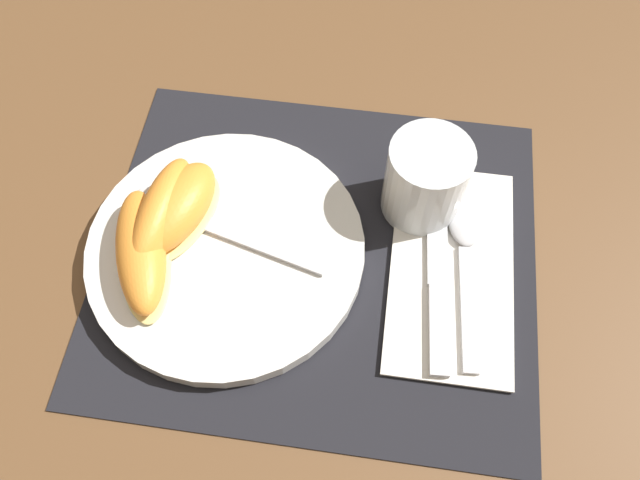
{
  "coord_description": "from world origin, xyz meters",
  "views": [
    {
      "loc": [
        0.04,
        -0.26,
        0.52
      ],
      "look_at": [
        0.0,
        0.0,
        0.02
      ],
      "focal_mm": 35.0,
      "sensor_mm": 36.0,
      "label": 1
    }
  ],
  "objects_px": {
    "knife": "(438,270)",
    "fork": "(213,227)",
    "juice_glass": "(425,183)",
    "citrus_wedge_1": "(161,218)",
    "spoon": "(466,241)",
    "citrus_wedge_0": "(177,209)",
    "citrus_wedge_2": "(142,252)",
    "plate": "(226,249)"
  },
  "relations": [
    {
      "from": "juice_glass",
      "to": "fork",
      "type": "distance_m",
      "value": 0.2
    },
    {
      "from": "knife",
      "to": "fork",
      "type": "distance_m",
      "value": 0.21
    },
    {
      "from": "knife",
      "to": "citrus_wedge_2",
      "type": "relative_size",
      "value": 1.52
    },
    {
      "from": "spoon",
      "to": "citrus_wedge_0",
      "type": "height_order",
      "value": "citrus_wedge_0"
    },
    {
      "from": "juice_glass",
      "to": "spoon",
      "type": "bearing_deg",
      "value": -41.38
    },
    {
      "from": "fork",
      "to": "citrus_wedge_2",
      "type": "height_order",
      "value": "citrus_wedge_2"
    },
    {
      "from": "plate",
      "to": "fork",
      "type": "xyz_separation_m",
      "value": [
        -0.01,
        0.02,
        0.01
      ]
    },
    {
      "from": "plate",
      "to": "citrus_wedge_2",
      "type": "distance_m",
      "value": 0.07
    },
    {
      "from": "spoon",
      "to": "fork",
      "type": "xyz_separation_m",
      "value": [
        -0.23,
        -0.02,
        0.01
      ]
    },
    {
      "from": "fork",
      "to": "knife",
      "type": "bearing_deg",
      "value": -2.67
    },
    {
      "from": "citrus_wedge_0",
      "to": "fork",
      "type": "bearing_deg",
      "value": -9.12
    },
    {
      "from": "citrus_wedge_0",
      "to": "citrus_wedge_2",
      "type": "distance_m",
      "value": 0.05
    },
    {
      "from": "juice_glass",
      "to": "citrus_wedge_0",
      "type": "distance_m",
      "value": 0.23
    },
    {
      "from": "spoon",
      "to": "citrus_wedge_2",
      "type": "relative_size",
      "value": 1.32
    },
    {
      "from": "juice_glass",
      "to": "citrus_wedge_1",
      "type": "bearing_deg",
      "value": -163.17
    },
    {
      "from": "citrus_wedge_2",
      "to": "juice_glass",
      "type": "bearing_deg",
      "value": 23.17
    },
    {
      "from": "citrus_wedge_0",
      "to": "knife",
      "type": "bearing_deg",
      "value": -3.53
    },
    {
      "from": "citrus_wedge_1",
      "to": "citrus_wedge_0",
      "type": "bearing_deg",
      "value": 47.89
    },
    {
      "from": "spoon",
      "to": "citrus_wedge_2",
      "type": "height_order",
      "value": "citrus_wedge_2"
    },
    {
      "from": "fork",
      "to": "juice_glass",
      "type": "bearing_deg",
      "value": 18.44
    },
    {
      "from": "fork",
      "to": "citrus_wedge_0",
      "type": "xyz_separation_m",
      "value": [
        -0.03,
        0.01,
        0.01
      ]
    },
    {
      "from": "fork",
      "to": "citrus_wedge_1",
      "type": "height_order",
      "value": "citrus_wedge_1"
    },
    {
      "from": "plate",
      "to": "citrus_wedge_0",
      "type": "height_order",
      "value": "citrus_wedge_0"
    },
    {
      "from": "fork",
      "to": "citrus_wedge_0",
      "type": "bearing_deg",
      "value": 170.88
    },
    {
      "from": "knife",
      "to": "fork",
      "type": "bearing_deg",
      "value": 177.33
    },
    {
      "from": "knife",
      "to": "spoon",
      "type": "xyz_separation_m",
      "value": [
        0.02,
        0.03,
        0.0
      ]
    },
    {
      "from": "plate",
      "to": "spoon",
      "type": "distance_m",
      "value": 0.22
    },
    {
      "from": "knife",
      "to": "citrus_wedge_1",
      "type": "xyz_separation_m",
      "value": [
        -0.25,
        0.0,
        0.03
      ]
    },
    {
      "from": "juice_glass",
      "to": "fork",
      "type": "xyz_separation_m",
      "value": [
        -0.19,
        -0.06,
        -0.02
      ]
    },
    {
      "from": "fork",
      "to": "plate",
      "type": "bearing_deg",
      "value": -47.87
    },
    {
      "from": "spoon",
      "to": "juice_glass",
      "type": "bearing_deg",
      "value": 138.62
    },
    {
      "from": "citrus_wedge_0",
      "to": "citrus_wedge_2",
      "type": "bearing_deg",
      "value": -114.69
    },
    {
      "from": "plate",
      "to": "citrus_wedge_2",
      "type": "relative_size",
      "value": 1.85
    },
    {
      "from": "fork",
      "to": "citrus_wedge_2",
      "type": "distance_m",
      "value": 0.07
    },
    {
      "from": "juice_glass",
      "to": "citrus_wedge_2",
      "type": "bearing_deg",
      "value": -156.83
    },
    {
      "from": "fork",
      "to": "citrus_wedge_2",
      "type": "relative_size",
      "value": 1.4
    },
    {
      "from": "citrus_wedge_1",
      "to": "citrus_wedge_2",
      "type": "bearing_deg",
      "value": -106.44
    },
    {
      "from": "fork",
      "to": "citrus_wedge_2",
      "type": "bearing_deg",
      "value": -142.58
    },
    {
      "from": "spoon",
      "to": "citrus_wedge_0",
      "type": "bearing_deg",
      "value": -176.06
    },
    {
      "from": "juice_glass",
      "to": "knife",
      "type": "height_order",
      "value": "juice_glass"
    },
    {
      "from": "spoon",
      "to": "fork",
      "type": "bearing_deg",
      "value": -174.27
    },
    {
      "from": "knife",
      "to": "citrus_wedge_0",
      "type": "xyz_separation_m",
      "value": [
        -0.24,
        0.01,
        0.03
      ]
    }
  ]
}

